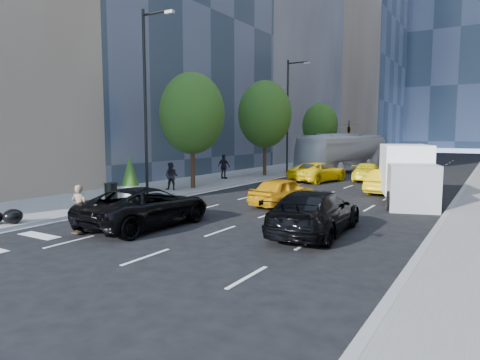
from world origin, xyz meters
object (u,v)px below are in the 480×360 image
Objects in this scene: black_sedan_lincoln at (146,207)px; planter_shrub at (130,179)px; black_sedan_mercedes at (315,212)px; city_bus at (344,153)px; box_truck at (406,174)px; trash_can at (111,193)px; skateboarder at (80,211)px.

planter_shrub reaches higher than black_sedan_lincoln.
city_bus is at bearing -77.72° from black_sedan_mercedes.
city_bus reaches higher than box_truck.
black_sedan_mercedes is 5.86× the size of trash_can.
skateboarder is at bearing -59.72° from planter_shrub.
planter_shrub is (-4.63, 3.70, 0.50)m from black_sedan_lincoln.
box_truck is (8.91, 13.70, 0.71)m from skateboarder.
city_bus is (-7.40, 26.60, 1.04)m from black_sedan_mercedes.
black_sedan_mercedes is 2.34× the size of planter_shrub.
black_sedan_mercedes is (7.40, 4.41, -0.04)m from skateboarder.
skateboarder is 6.83m from planter_shrub.
black_sedan_mercedes is at bearing -116.47° from box_truck.
skateboarder reaches higher than black_sedan_lincoln.
black_sedan_lincoln is 2.38× the size of planter_shrub.
planter_shrub is at bearing -10.99° from black_sedan_mercedes.
skateboarder is 0.71× the size of planter_shrub.
box_truck is at bearing -53.73° from city_bus.
trash_can is at bearing -71.51° from skateboarder.
box_truck reaches higher than trash_can.
box_truck reaches higher than skateboarder.
black_sedan_lincoln is at bearing -78.57° from city_bus.
black_sedan_lincoln is 0.84× the size of box_truck.
box_truck reaches higher than black_sedan_lincoln.
city_bus is 5.53× the size of planter_shrub.
skateboarder is 0.30× the size of black_sedan_lincoln.
black_sedan_lincoln is at bearing -38.57° from planter_shrub.
trash_can is 0.40× the size of planter_shrub.
skateboarder is 2.49m from black_sedan_lincoln.
black_sedan_lincoln is at bearing -141.05° from box_truck.
city_bus is 13.88× the size of trash_can.
black_sedan_lincoln is at bearing -28.82° from trash_can.
black_sedan_lincoln is 5.97× the size of trash_can.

